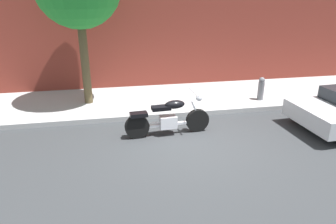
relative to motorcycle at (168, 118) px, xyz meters
name	(u,v)px	position (x,y,z in m)	size (l,w,h in m)	color
ground_plane	(189,142)	(0.42, -0.55, -0.45)	(60.00, 60.00, 0.00)	#303335
sidewalk	(166,99)	(0.42, 2.59, -0.38)	(22.27, 3.00, 0.14)	#9F9F9F
motorcycle	(168,118)	(0.00, 0.00, 0.00)	(2.24, 0.70, 1.12)	black
fire_hydrant	(261,90)	(3.46, 1.77, 0.00)	(0.20, 0.20, 0.91)	slate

